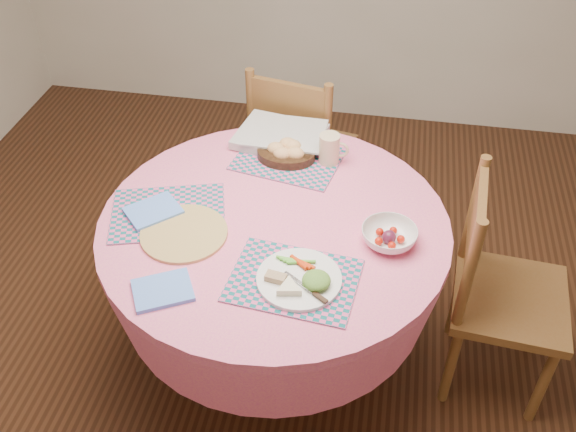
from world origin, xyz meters
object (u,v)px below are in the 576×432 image
dining_table (275,260)px  chair_back (299,149)px  wicker_trivet (184,233)px  latte_mug (330,149)px  bread_bowl (286,151)px  chair_right (498,288)px  dinner_plate (301,279)px  fruit_bowl (389,236)px

dining_table → chair_back: chair_back is taller
wicker_trivet → latte_mug: latte_mug is taller
bread_bowl → chair_right: bearing=-19.8°
chair_back → wicker_trivet: bearing=87.2°
dining_table → wicker_trivet: bearing=-156.6°
wicker_trivet → dinner_plate: bearing=-19.8°
dining_table → fruit_bowl: fruit_bowl is taller
dinner_plate → bread_bowl: (-0.17, 0.66, 0.01)m
chair_right → wicker_trivet: size_ratio=3.11×
dinner_plate → bread_bowl: bread_bowl is taller
chair_back → bread_bowl: bearing=104.4°
latte_mug → fruit_bowl: bearing=-58.8°
chair_back → bread_bowl: size_ratio=4.08×
chair_right → wicker_trivet: (-1.11, -0.20, 0.27)m
bread_bowl → dining_table: bearing=-86.2°
wicker_trivet → latte_mug: 0.67m
chair_right → chair_back: size_ratio=1.00×
wicker_trivet → dinner_plate: dinner_plate is taller
wicker_trivet → latte_mug: size_ratio=2.50×
wicker_trivet → bread_bowl: (0.26, 0.50, 0.03)m
dining_table → chair_back: 0.83m
chair_back → chair_right: bearing=150.5°
chair_right → chair_back: (-0.87, 0.76, 0.00)m
bread_bowl → dinner_plate: bearing=-75.7°
chair_back → dining_table: bearing=104.8°
chair_right → bread_bowl: 0.95m
dinner_plate → bread_bowl: bearing=104.3°
latte_mug → chair_back: bearing=113.5°
dining_table → latte_mug: 0.48m
latte_mug → bread_bowl: bearing=-177.9°
dining_table → dinner_plate: 0.38m
chair_right → latte_mug: 0.82m
dinner_plate → bread_bowl: 0.68m
dining_table → latte_mug: latte_mug is taller
dining_table → fruit_bowl: (0.40, -0.04, 0.22)m
chair_back → bread_bowl: (0.02, -0.45, 0.30)m
chair_right → wicker_trivet: 1.16m
latte_mug → fruit_bowl: (0.26, -0.42, -0.04)m
dinner_plate → fruit_bowl: same height
fruit_bowl → chair_right: bearing=14.9°
fruit_bowl → wicker_trivet: bearing=-173.1°
chair_back → wicker_trivet: size_ratio=3.13×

